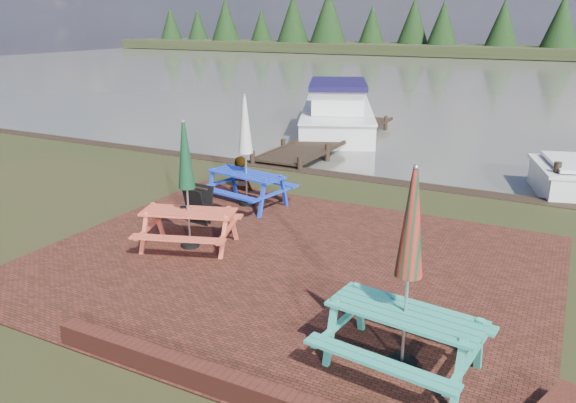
% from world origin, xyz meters
% --- Properties ---
extents(ground, '(120.00, 120.00, 0.00)m').
position_xyz_m(ground, '(0.00, 0.00, 0.00)').
color(ground, black).
rests_on(ground, ground).
extents(paving, '(9.00, 7.50, 0.02)m').
position_xyz_m(paving, '(0.00, 1.00, 0.01)').
color(paving, '#321810').
rests_on(paving, ground).
extents(water, '(120.00, 60.00, 0.02)m').
position_xyz_m(water, '(0.00, 37.00, 0.00)').
color(water, '#4D4A42').
rests_on(water, ground).
extents(far_treeline, '(120.00, 10.00, 8.10)m').
position_xyz_m(far_treeline, '(0.00, 66.00, 3.28)').
color(far_treeline, black).
rests_on(far_treeline, ground).
extents(picnic_table_teal, '(2.07, 1.89, 2.61)m').
position_xyz_m(picnic_table_teal, '(2.72, -1.11, 0.92)').
color(picnic_table_teal, teal).
rests_on(picnic_table_teal, ground).
extents(picnic_table_red, '(2.16, 2.04, 2.44)m').
position_xyz_m(picnic_table_red, '(-2.02, 0.85, 0.86)').
color(picnic_table_red, '#C94B33').
rests_on(picnic_table_red, ground).
extents(picnic_table_blue, '(2.14, 1.97, 2.58)m').
position_xyz_m(picnic_table_blue, '(-2.39, 3.54, 0.90)').
color(picnic_table_blue, '#1733AE').
rests_on(picnic_table_blue, ground).
extents(chalkboard, '(0.52, 0.52, 0.82)m').
position_xyz_m(chalkboard, '(-2.63, 1.99, 0.42)').
color(chalkboard, black).
rests_on(chalkboard, ground).
extents(jetty, '(1.76, 9.08, 1.00)m').
position_xyz_m(jetty, '(-3.50, 11.28, 0.11)').
color(jetty, black).
rests_on(jetty, ground).
extents(boat_jetty, '(5.54, 8.33, 2.29)m').
position_xyz_m(boat_jetty, '(-4.41, 13.90, 0.48)').
color(boat_jetty, silver).
rests_on(boat_jetty, ground).
extents(person, '(0.66, 0.47, 1.72)m').
position_xyz_m(person, '(-3.20, 4.61, 0.86)').
color(person, gray).
rests_on(person, ground).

